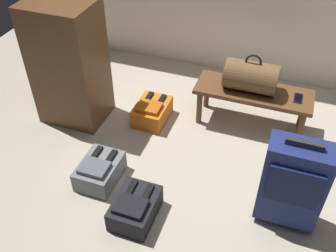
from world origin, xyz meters
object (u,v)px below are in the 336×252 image
(side_cabinet, at_px, (69,64))
(cell_phone, at_px, (298,98))
(suitcase_upright_navy, at_px, (293,183))
(backpack_orange, at_px, (152,111))
(bench, at_px, (253,96))
(backpack_grey, at_px, (100,171))
(backpack_dark, at_px, (135,208))
(duffel_bag_brown, at_px, (251,76))

(side_cabinet, bearing_deg, cell_phone, 11.92)
(suitcase_upright_navy, distance_m, backpack_orange, 1.50)
(bench, relative_size, suitcase_upright_navy, 1.36)
(backpack_orange, bearing_deg, backpack_grey, -97.60)
(backpack_dark, distance_m, backpack_orange, 1.10)
(bench, relative_size, duffel_bag_brown, 2.27)
(bench, bearing_deg, side_cabinet, -165.48)
(suitcase_upright_navy, xyz_separation_m, backpack_orange, (-1.28, 0.73, -0.28))
(backpack_grey, bearing_deg, duffel_bag_brown, 49.01)
(bench, bearing_deg, cell_phone, 0.55)
(suitcase_upright_navy, height_order, side_cabinet, side_cabinet)
(bench, relative_size, side_cabinet, 0.91)
(backpack_dark, xyz_separation_m, backpack_orange, (-0.29, 1.06, 0.00))
(duffel_bag_brown, height_order, backpack_grey, duffel_bag_brown)
(suitcase_upright_navy, height_order, backpack_dark, suitcase_upright_navy)
(backpack_grey, bearing_deg, backpack_dark, -30.47)
(cell_phone, bearing_deg, side_cabinet, -168.08)
(backpack_orange, distance_m, side_cabinet, 0.84)
(backpack_orange, height_order, side_cabinet, side_cabinet)
(duffel_bag_brown, xyz_separation_m, backpack_grey, (-0.92, -1.06, -0.41))
(backpack_orange, bearing_deg, cell_phone, 11.13)
(bench, height_order, backpack_orange, bench)
(cell_phone, bearing_deg, backpack_grey, -141.40)
(bench, relative_size, cell_phone, 6.94)
(suitcase_upright_navy, xyz_separation_m, side_cabinet, (-1.96, 0.56, 0.17))
(duffel_bag_brown, height_order, side_cabinet, side_cabinet)
(bench, height_order, suitcase_upright_navy, suitcase_upright_navy)
(backpack_orange, bearing_deg, duffel_bag_brown, 16.29)
(suitcase_upright_navy, relative_size, backpack_dark, 1.94)
(duffel_bag_brown, bearing_deg, side_cabinet, -165.07)
(suitcase_upright_navy, distance_m, backpack_grey, 1.42)
(bench, xyz_separation_m, backpack_orange, (-0.86, -0.24, -0.22))
(cell_phone, xyz_separation_m, suitcase_upright_navy, (0.05, -0.97, -0.00))
(suitcase_upright_navy, bearing_deg, backpack_grey, -176.00)
(suitcase_upright_navy, relative_size, backpack_orange, 1.94)
(duffel_bag_brown, distance_m, cell_phone, 0.43)
(backpack_dark, bearing_deg, suitcase_upright_navy, 18.55)
(cell_phone, bearing_deg, duffel_bag_brown, -179.51)
(backpack_dark, distance_m, backpack_grey, 0.46)
(backpack_dark, bearing_deg, bench, 66.32)
(side_cabinet, bearing_deg, suitcase_upright_navy, -16.04)
(backpack_dark, xyz_separation_m, backpack_grey, (-0.40, 0.23, 0.00))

